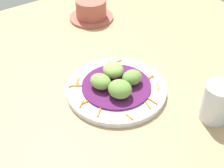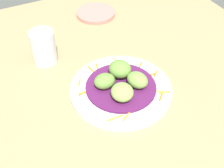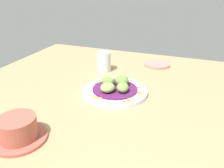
{
  "view_description": "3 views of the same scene",
  "coord_description": "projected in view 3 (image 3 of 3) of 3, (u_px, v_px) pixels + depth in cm",
  "views": [
    {
      "loc": [
        39.64,
        48.53,
        53.03
      ],
      "look_at": [
        7.58,
        3.11,
        5.86
      ],
      "focal_mm": 50.3,
      "sensor_mm": 36.0,
      "label": 1
    },
    {
      "loc": [
        -19.73,
        -43.73,
        53.67
      ],
      "look_at": [
        3.7,
        3.04,
        4.64
      ],
      "focal_mm": 48.97,
      "sensor_mm": 36.0,
      "label": 2
    },
    {
      "loc": [
        31.28,
        -69.04,
        41.12
      ],
      "look_at": [
        4.25,
        2.72,
        5.26
      ],
      "focal_mm": 36.14,
      "sensor_mm": 36.0,
      "label": 3
    }
  ],
  "objects": [
    {
      "name": "table_surface",
      "position": [
        99.0,
        95.0,
        0.86
      ],
      "size": [
        110.0,
        110.0,
        2.0
      ],
      "primitive_type": "cube",
      "color": "tan",
      "rests_on": "ground"
    },
    {
      "name": "main_plate",
      "position": [
        115.0,
        91.0,
        0.85
      ],
      "size": [
        24.37,
        24.37,
        1.41
      ],
      "primitive_type": "cylinder",
      "color": "silver",
      "rests_on": "table_surface"
    },
    {
      "name": "cabbage_bed",
      "position": [
        115.0,
        89.0,
        0.84
      ],
      "size": [
        16.85,
        16.85,
        0.53
      ],
      "primitive_type": "cylinder",
      "color": "#51194C",
      "rests_on": "main_plate"
    },
    {
      "name": "carrot_garnish",
      "position": [
        118.0,
        90.0,
        0.84
      ],
      "size": [
        21.22,
        20.6,
        0.4
      ],
      "color": "orange",
      "rests_on": "main_plate"
    },
    {
      "name": "guac_scoop_left",
      "position": [
        108.0,
        81.0,
        0.86
      ],
      "size": [
        5.08,
        4.29,
        3.44
      ],
      "primitive_type": "ellipsoid",
      "rotation": [
        0.0,
        0.0,
        4.72
      ],
      "color": "olive",
      "rests_on": "cabbage_bed"
    },
    {
      "name": "guac_scoop_center",
      "position": [
        108.0,
        87.0,
        0.81
      ],
      "size": [
        6.45,
        6.75,
        3.41
      ],
      "primitive_type": "ellipsoid",
      "rotation": [
        0.0,
        0.0,
        2.86
      ],
      "color": "#84A851",
      "rests_on": "cabbage_bed"
    },
    {
      "name": "guac_scoop_right",
      "position": [
        123.0,
        87.0,
        0.81
      ],
      "size": [
        5.57,
        6.28,
        3.45
      ],
      "primitive_type": "ellipsoid",
      "rotation": [
        0.0,
        0.0,
        4.98
      ],
      "color": "#759E47",
      "rests_on": "cabbage_bed"
    },
    {
      "name": "guac_scoop_back",
      "position": [
        122.0,
        81.0,
        0.86
      ],
      "size": [
        7.07,
        7.23,
        3.95
      ],
      "primitive_type": "ellipsoid",
      "rotation": [
        0.0,
        0.0,
        1.98
      ],
      "color": "olive",
      "rests_on": "cabbage_bed"
    },
    {
      "name": "side_plate_small",
      "position": [
        157.0,
        64.0,
        1.12
      ],
      "size": [
        12.51,
        12.51,
        1.18
      ],
      "primitive_type": "cylinder",
      "color": "tan",
      "rests_on": "table_surface"
    },
    {
      "name": "terracotta_bowl",
      "position": [
        18.0,
        130.0,
        0.59
      ],
      "size": [
        14.52,
        14.52,
        6.68
      ],
      "color": "#A85142",
      "rests_on": "table_surface"
    },
    {
      "name": "water_glass",
      "position": [
        104.0,
        62.0,
        1.04
      ],
      "size": [
        6.4,
        6.4,
        9.03
      ],
      "primitive_type": "cylinder",
      "color": "silver",
      "rests_on": "table_surface"
    }
  ]
}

